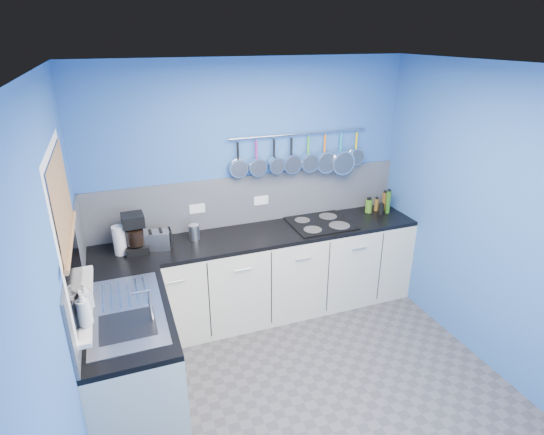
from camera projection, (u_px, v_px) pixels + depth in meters
floor at (310, 393)px, 3.57m from camera, size 3.20×3.00×0.02m
ceiling at (324, 66)px, 2.60m from camera, size 3.20×3.00×0.02m
wall_back at (250, 189)px, 4.39m from camera, size 3.20×0.02×2.50m
wall_front at (477, 419)px, 1.78m from camera, size 3.20×0.02×2.50m
wall_left at (66, 300)px, 2.57m from camera, size 0.02×3.00×2.50m
wall_right at (494, 224)px, 3.60m from camera, size 0.02×3.00×2.50m
backsplash_back at (251, 199)px, 4.41m from camera, size 3.20×0.02×0.50m
backsplash_left at (77, 267)px, 3.13m from camera, size 0.02×1.80×0.50m
cabinet_run_back at (261, 276)px, 4.44m from camera, size 3.20×0.60×0.86m
worktop_back at (261, 235)px, 4.26m from camera, size 3.20×0.60×0.04m
cabinet_run_left at (134, 365)px, 3.24m from camera, size 0.60×1.20×0.86m
worktop_left at (126, 314)px, 3.07m from camera, size 0.60×1.20×0.04m
window_frame at (66, 232)px, 2.72m from camera, size 0.01×1.00×1.10m
window_glass at (67, 232)px, 2.73m from camera, size 0.01×0.90×1.00m
bamboo_blind at (62, 198)px, 2.64m from camera, size 0.01×0.90×0.55m
window_sill at (84, 302)px, 2.93m from camera, size 0.10×0.98×0.03m
sink_unit at (126, 311)px, 3.06m from camera, size 0.50×0.95×0.01m
mixer_tap at (150, 305)px, 2.91m from camera, size 0.12×0.08×0.26m
socket_left at (197, 209)px, 4.23m from camera, size 0.15×0.01×0.09m
socket_right at (261, 200)px, 4.44m from camera, size 0.15×0.01×0.09m
pot_rail at (300, 134)px, 4.29m from camera, size 1.45×0.02×0.02m
soap_bottle_a at (83, 308)px, 2.63m from camera, size 0.10×0.10×0.24m
soap_bottle_b at (85, 295)px, 2.82m from camera, size 0.10×0.10×0.17m
paper_towel at (120, 240)px, 3.82m from camera, size 0.14×0.14×0.26m
coffee_maker at (135, 234)px, 3.84m from camera, size 0.21×0.23×0.35m
toaster at (156, 240)px, 3.93m from camera, size 0.28×0.21×0.16m
canister at (194, 232)px, 4.11m from camera, size 0.11×0.11×0.14m
hob at (321, 223)px, 4.47m from camera, size 0.61×0.54×0.01m
pan_0 at (238, 159)px, 4.15m from camera, size 0.18×0.06×0.37m
pan_1 at (256, 157)px, 4.21m from camera, size 0.18×0.09×0.37m
pan_2 at (274, 154)px, 4.26m from camera, size 0.16×0.12×0.35m
pan_3 at (291, 154)px, 4.33m from camera, size 0.19×0.08×0.38m
pan_4 at (308, 152)px, 4.39m from camera, size 0.19×0.10×0.38m
pan_5 at (325, 152)px, 4.45m from camera, size 0.22×0.09×0.41m
pan_6 at (340, 152)px, 4.51m from camera, size 0.25×0.11×0.44m
pan_7 at (356, 147)px, 4.56m from camera, size 0.17×0.07×0.36m
condiment_0 at (385, 201)px, 4.78m from camera, size 0.06×0.06×0.20m
condiment_1 at (376, 205)px, 4.78m from camera, size 0.05×0.05×0.13m
condiment_2 at (369, 206)px, 4.73m from camera, size 0.07×0.07×0.14m
condiment_3 at (388, 202)px, 4.70m from camera, size 0.05×0.05×0.24m
condiment_4 at (381, 209)px, 4.69m from camera, size 0.06×0.06×0.11m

